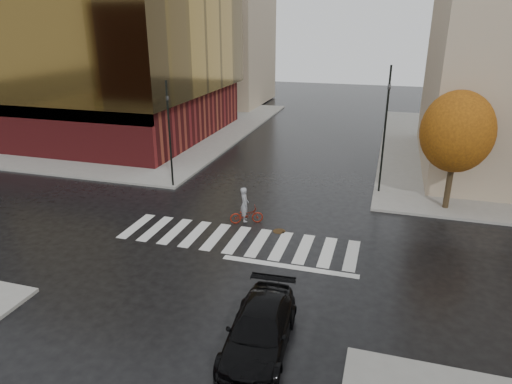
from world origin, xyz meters
TOP-DOWN VIEW (x-y plane):
  - ground at (0.00, 0.00)m, footprint 120.00×120.00m
  - sidewalk_nw at (-21.00, 21.00)m, footprint 30.00×30.00m
  - crosswalk at (0.00, 0.50)m, footprint 12.00×3.00m
  - office_glass at (-22.00, 17.99)m, footprint 27.00×19.00m
  - building_nw_far at (-16.00, 37.00)m, footprint 14.00×12.00m
  - tree_ne_a at (10.00, 7.40)m, footprint 3.80×3.80m
  - sedan at (3.22, -6.66)m, footprint 2.23×4.90m
  - cyclist at (-0.19, 2.50)m, footprint 1.83×1.27m
  - traffic_light_nw at (-6.30, 6.35)m, footprint 0.17×0.14m
  - traffic_light_ne at (6.30, 9.00)m, footprint 0.20×0.22m
  - fire_hydrant at (-10.00, 10.00)m, footprint 0.28×0.28m
  - manhole at (1.74, 2.00)m, footprint 0.77×0.77m

SIDE VIEW (x-z plane):
  - ground at x=0.00m, z-range 0.00..0.00m
  - crosswalk at x=0.00m, z-range 0.00..0.01m
  - manhole at x=1.74m, z-range 0.00..0.01m
  - sidewalk_nw at x=-21.00m, z-range 0.00..0.15m
  - fire_hydrant at x=-10.00m, z-range 0.19..0.98m
  - cyclist at x=-0.19m, z-range -0.31..1.66m
  - sedan at x=3.22m, z-range 0.00..1.39m
  - traffic_light_nw at x=-6.30m, z-range 0.53..7.06m
  - traffic_light_ne at x=6.30m, z-range 0.70..8.20m
  - tree_ne_a at x=10.00m, z-range 1.20..7.71m
  - office_glass at x=-22.00m, z-range 0.28..16.28m
  - building_nw_far at x=-16.00m, z-range 0.15..20.15m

